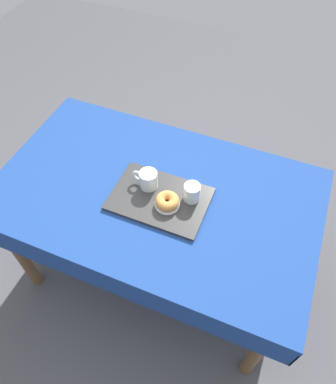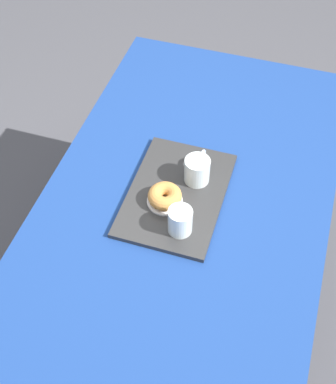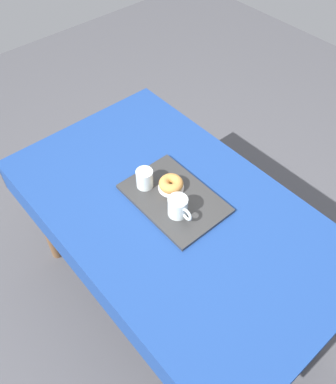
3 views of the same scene
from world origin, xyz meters
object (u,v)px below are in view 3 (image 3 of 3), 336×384
Objects in this scene: sugar_donut_left at (171,184)px; donut_plate_left at (171,188)px; water_glass_near at (145,179)px; serving_tray at (174,198)px; tea_mug_left at (178,207)px; dining_table at (174,223)px.

donut_plate_left is at bearing 90.00° from sugar_donut_left.
water_glass_near is at bearing -139.12° from sugar_donut_left.
serving_tray is 0.05m from donut_plate_left.
tea_mug_left reaches higher than sugar_donut_left.
dining_table is at bearing -40.33° from serving_tray.
tea_mug_left and water_glass_near have the same top height.
serving_tray is 0.15m from water_glass_near.
dining_table is 0.16m from tea_mug_left.
sugar_donut_left is (0.00, -0.00, 0.03)m from donut_plate_left.
tea_mug_left is at bearing -31.05° from serving_tray.
water_glass_near is at bearing -159.02° from serving_tray.
dining_table is at bearing 6.26° from water_glass_near.
serving_tray is (-0.04, 0.03, 0.11)m from dining_table.
tea_mug_left reaches higher than donut_plate_left.
tea_mug_left reaches higher than serving_tray.
donut_plate_left is at bearing 40.88° from water_glass_near.
dining_table is at bearing 160.69° from tea_mug_left.
water_glass_near is (-0.21, -0.01, -0.00)m from tea_mug_left.
donut_plate_left is (-0.08, 0.06, 0.12)m from dining_table.
serving_tray is 5.02× the size of water_glass_near.
water_glass_near is 0.82× the size of sugar_donut_left.
donut_plate_left reaches higher than dining_table.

